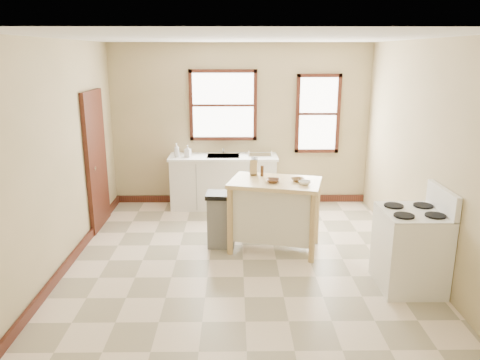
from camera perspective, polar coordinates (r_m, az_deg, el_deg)
name	(u,v)px	position (r m, az deg, el deg)	size (l,w,h in m)	color
floor	(243,260)	(6.24, 0.35, -9.69)	(5.00, 5.00, 0.00)	#F6DEC3
ceiling	(243,38)	(5.66, 0.40, 16.94)	(5.00, 5.00, 0.00)	white
wall_back	(240,125)	(8.25, 0.05, 6.69)	(4.50, 0.04, 2.80)	tan
wall_left	(61,156)	(6.17, -21.02, 2.71)	(0.04, 5.00, 2.80)	tan
wall_right	(424,155)	(6.25, 21.49, 2.81)	(0.04, 5.00, 2.80)	tan
window_main	(223,105)	(8.19, -2.07, 9.08)	(1.17, 0.06, 1.22)	black
window_side	(318,114)	(8.33, 9.47, 7.95)	(0.77, 0.06, 1.37)	black
door_left	(96,160)	(7.44, -17.12, 2.30)	(0.06, 0.90, 2.10)	black
baseboard_back	(240,199)	(8.53, 0.05, -2.28)	(4.50, 0.04, 0.12)	black
baseboard_left	(73,256)	(6.57, -19.64, -8.76)	(0.04, 5.00, 0.12)	black
sink_counter	(223,182)	(8.16, -2.03, -0.18)	(1.86, 0.62, 0.92)	silver
faucet	(223,147)	(8.20, -2.04, 3.99)	(0.03, 0.03, 0.22)	silver
soap_bottle_a	(177,150)	(8.00, -7.73, 3.63)	(0.09, 0.09, 0.24)	#B2B2B2
soap_bottle_b	(188,151)	(7.97, -6.39, 3.53)	(0.09, 0.09, 0.21)	#B2B2B2
dish_rack	(260,153)	(8.05, 2.42, 3.35)	(0.40, 0.30, 0.10)	silver
kitchen_island	(275,215)	(6.43, 4.24, -4.28)	(1.19, 0.76, 0.98)	#F6E190
knife_block	(254,168)	(6.54, 1.67, 1.47)	(0.10, 0.10, 0.20)	tan
pepper_grinder	(262,171)	(6.48, 2.71, 1.11)	(0.04, 0.04, 0.15)	#452812
bowl_a	(273,181)	(6.20, 4.07, -0.08)	(0.19, 0.19, 0.05)	brown
bowl_b	(298,180)	(6.28, 7.05, 0.03)	(0.17, 0.17, 0.04)	brown
bowl_c	(305,183)	(6.13, 7.90, -0.34)	(0.15, 0.15, 0.05)	white
trash_bin	(221,220)	(6.53, -2.32, -4.86)	(0.40, 0.34, 0.78)	slate
gas_stove	(411,238)	(5.69, 20.12, -6.70)	(0.74, 0.75, 1.19)	white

